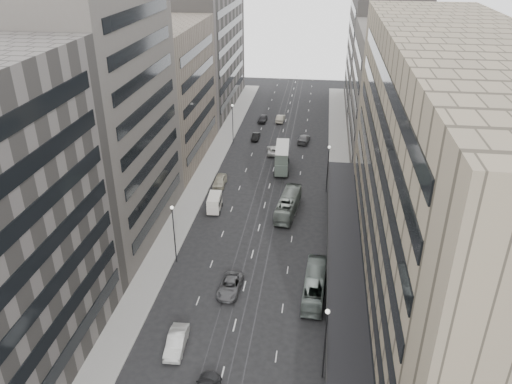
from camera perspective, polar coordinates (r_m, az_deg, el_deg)
The scene contains 25 objects.
ground at distance 56.21m, azimuth -2.64°, elevation -15.63°, with size 220.00×220.00×0.00m, color black.
sidewalk_right at distance 86.93m, azimuth 9.54°, elevation 0.70°, with size 4.00×125.00×0.15m, color gray.
sidewalk_left at distance 89.11m, azimuth -6.04°, elevation 1.62°, with size 4.00×125.00×0.15m, color gray.
department_store at distance 55.47m, azimuth 20.96°, elevation 0.48°, with size 19.20×60.00×30.00m.
building_right_mid at distance 97.13m, azimuth 15.65°, elevation 10.46°, with size 15.00×28.00×24.00m, color #514C46.
building_right_far at distance 125.66m, azimuth 14.21°, elevation 15.19°, with size 15.00×32.00×28.00m, color #5B5752.
building_left_b at distance 69.75m, azimuth -17.93°, elevation 8.12°, with size 15.00×26.00×34.00m, color #514C46.
building_left_c at distance 94.98m, azimuth -10.91°, elevation 10.92°, with size 15.00×28.00×25.00m, color #6C6054.
building_left_d at distance 125.50m, azimuth -6.30°, elevation 15.81°, with size 15.00×38.00×28.00m, color #5B5752.
lamp_right_near at distance 48.47m, azimuth 7.96°, elevation -15.99°, with size 0.44×0.44×8.32m.
lamp_right_far at distance 82.44m, azimuth 8.24°, elevation 3.23°, with size 0.44×0.44×8.32m.
lamp_left_near at distance 64.48m, azimuth -9.40°, elevation -4.02°, with size 0.44×0.44×8.32m.
lamp_left_far at distance 102.62m, azimuth -2.68°, elevation 8.31°, with size 0.44×0.44×8.32m.
bus_near at distance 60.57m, azimuth 6.70°, elevation -10.49°, with size 2.30×9.84×2.74m, color gray.
bus_far at distance 77.07m, azimuth 3.70°, elevation -1.41°, with size 2.44×10.42×2.90m, color #95A097.
double_decker at distance 91.17m, azimuth 2.99°, elevation 3.99°, with size 2.90×8.43×4.55m.
panel_van at distance 77.72m, azimuth -4.77°, elevation -1.20°, with size 2.27×4.26×2.61m.
sedan_1 at distance 54.45m, azimuth -9.07°, elevation -16.54°, with size 1.77×5.08×1.67m, color silver.
sedan_2 at distance 61.09m, azimuth -2.99°, elevation -10.68°, with size 2.46×5.33×1.48m, color #535355.
sedan_4 at distance 85.89m, azimuth -4.16°, elevation 1.26°, with size 2.01×4.99×1.70m, color #AFA991.
sedan_5 at distance 106.01m, azimuth -0.02°, elevation 6.35°, with size 1.40×4.01×1.32m, color black.
sedan_6 at distance 98.89m, azimuth 1.96°, elevation 4.79°, with size 2.27×4.93×1.37m, color silver.
sedan_7 at distance 104.98m, azimuth 5.48°, elevation 6.08°, with size 2.15×5.30×1.54m, color #5B5B5E.
sedan_8 at distance 116.79m, azimuth 0.77°, elevation 8.39°, with size 1.83×4.55×1.55m, color #272629.
sedan_9 at distance 117.00m, azimuth 2.81°, elevation 8.41°, with size 1.69×4.83×1.59m, color #A9A08C.
Camera 1 is at (7.99, -40.59, 38.05)m, focal length 35.00 mm.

